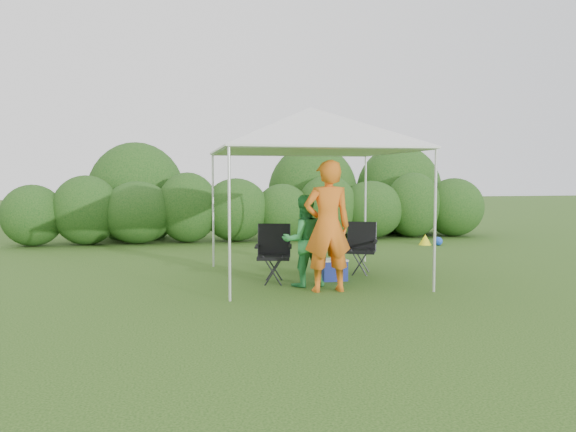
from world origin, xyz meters
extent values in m
plane|color=#385D1D|center=(0.00, 0.00, 0.00)|extent=(70.00, 70.00, 0.00)
ellipsoid|color=#28511A|center=(-5.56, 6.00, 0.75)|extent=(1.50, 1.28, 1.50)
cylinder|color=#382616|center=(-5.56, 6.00, 0.15)|extent=(0.12, 0.12, 0.30)
ellipsoid|color=#28511A|center=(-4.33, 6.00, 0.86)|extent=(1.65, 1.40, 1.73)
cylinder|color=#382616|center=(-4.33, 6.00, 0.15)|extent=(0.12, 0.12, 0.30)
ellipsoid|color=#28511A|center=(-3.09, 6.00, 0.79)|extent=(1.80, 1.53, 1.57)
cylinder|color=#382616|center=(-3.09, 6.00, 0.15)|extent=(0.12, 0.12, 0.30)
ellipsoid|color=#28511A|center=(-1.85, 6.00, 0.90)|extent=(1.58, 1.34, 1.80)
cylinder|color=#382616|center=(-1.85, 6.00, 0.15)|extent=(0.12, 0.12, 0.30)
ellipsoid|color=#28511A|center=(-0.62, 6.00, 0.82)|extent=(1.73, 1.47, 1.65)
cylinder|color=#382616|center=(-0.62, 6.00, 0.15)|extent=(0.12, 0.12, 0.30)
ellipsoid|color=#28511A|center=(0.62, 6.00, 0.75)|extent=(1.50, 1.28, 1.50)
cylinder|color=#382616|center=(0.62, 6.00, 0.15)|extent=(0.12, 0.12, 0.30)
ellipsoid|color=#28511A|center=(1.85, 6.00, 0.86)|extent=(1.65, 1.40, 1.73)
cylinder|color=#382616|center=(1.85, 6.00, 0.15)|extent=(0.12, 0.12, 0.30)
ellipsoid|color=#28511A|center=(3.09, 6.00, 0.79)|extent=(1.80, 1.53, 1.57)
cylinder|color=#382616|center=(3.09, 6.00, 0.15)|extent=(0.12, 0.12, 0.30)
ellipsoid|color=#28511A|center=(4.33, 6.00, 0.90)|extent=(1.57, 1.34, 1.80)
cylinder|color=#382616|center=(4.33, 6.00, 0.15)|extent=(0.12, 0.12, 0.30)
ellipsoid|color=#28511A|center=(5.56, 6.00, 0.82)|extent=(1.72, 1.47, 1.65)
cylinder|color=#382616|center=(5.56, 6.00, 0.15)|extent=(0.12, 0.12, 0.30)
cylinder|color=silver|center=(-1.50, -1.00, 1.05)|extent=(0.04, 0.04, 2.10)
cylinder|color=silver|center=(1.50, -1.00, 1.05)|extent=(0.04, 0.04, 2.10)
cylinder|color=silver|center=(-1.50, 2.00, 1.05)|extent=(0.04, 0.04, 2.10)
cylinder|color=silver|center=(1.50, 2.00, 1.05)|extent=(0.04, 0.04, 2.10)
cube|color=white|center=(0.00, 0.50, 2.12)|extent=(3.10, 3.10, 0.03)
pyramid|color=white|center=(0.00, 0.50, 2.48)|extent=(3.10, 3.10, 0.70)
cube|color=black|center=(0.96, 0.69, 0.40)|extent=(0.63, 0.61, 0.05)
cube|color=black|center=(1.04, 0.88, 0.66)|extent=(0.50, 0.32, 0.47)
cube|color=black|center=(0.72, 0.79, 0.56)|extent=(0.21, 0.40, 0.03)
cube|color=black|center=(1.19, 0.59, 0.56)|extent=(0.21, 0.40, 0.03)
cylinder|color=black|center=(0.68, 0.59, 0.20)|extent=(0.02, 0.02, 0.40)
cylinder|color=black|center=(1.06, 0.42, 0.20)|extent=(0.02, 0.02, 0.40)
cylinder|color=black|center=(0.85, 0.96, 0.20)|extent=(0.02, 0.02, 0.40)
cylinder|color=black|center=(1.23, 0.79, 0.20)|extent=(0.02, 0.02, 0.40)
cube|color=black|center=(-0.68, 0.17, 0.41)|extent=(0.60, 0.57, 0.05)
cube|color=black|center=(-0.64, 0.38, 0.69)|extent=(0.53, 0.25, 0.49)
cube|color=black|center=(-0.94, 0.23, 0.59)|extent=(0.14, 0.43, 0.03)
cube|color=black|center=(-0.42, 0.11, 0.59)|extent=(0.14, 0.43, 0.03)
cylinder|color=black|center=(-0.94, 0.01, 0.21)|extent=(0.02, 0.02, 0.41)
cylinder|color=black|center=(-0.52, -0.09, 0.21)|extent=(0.02, 0.02, 0.41)
cylinder|color=black|center=(-0.85, 0.43, 0.21)|extent=(0.02, 0.02, 0.41)
cylinder|color=black|center=(-0.43, 0.33, 0.21)|extent=(0.02, 0.02, 0.41)
imported|color=orange|center=(-0.03, -0.64, 0.97)|extent=(0.71, 0.47, 1.93)
imported|color=green|center=(-0.27, -0.18, 0.70)|extent=(0.74, 0.60, 1.41)
cube|color=navy|center=(0.32, 0.19, 0.16)|extent=(0.40, 0.29, 0.32)
cube|color=silver|center=(0.32, 0.19, 0.34)|extent=(0.42, 0.30, 0.03)
cylinder|color=#592D0C|center=(0.38, 0.15, 0.46)|extent=(0.06, 0.06, 0.22)
cone|color=yellow|center=(3.88, 4.29, 0.13)|extent=(0.31, 0.31, 0.26)
sphere|color=blue|center=(4.15, 4.11, 0.10)|extent=(0.21, 0.21, 0.21)
camera|label=1|loc=(-2.26, -8.54, 1.70)|focal=35.00mm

